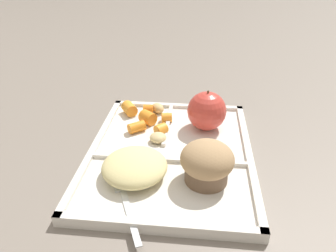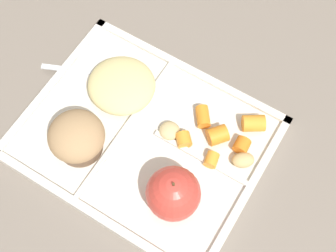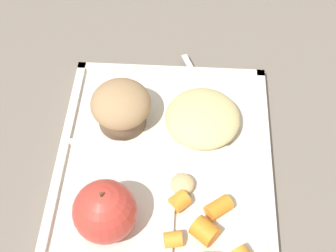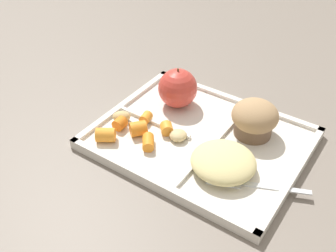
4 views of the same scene
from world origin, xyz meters
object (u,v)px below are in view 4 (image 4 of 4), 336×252
object	(u,v)px
green_apple	(178,88)
plastic_fork	(249,184)
bran_muffin	(255,119)
lunch_tray	(199,139)

from	to	relation	value
green_apple	plastic_fork	world-z (taller)	green_apple
bran_muffin	plastic_fork	distance (m)	0.13
lunch_tray	bran_muffin	size ratio (longest dim) A/B	4.36
lunch_tray	green_apple	bearing A→B (deg)	144.79
bran_muffin	plastic_fork	world-z (taller)	bran_muffin
lunch_tray	plastic_fork	size ratio (longest dim) A/B	2.32
bran_muffin	plastic_fork	bearing A→B (deg)	-66.95
lunch_tray	bran_muffin	xyz separation A→B (m)	(0.07, 0.06, 0.04)
green_apple	lunch_tray	bearing A→B (deg)	-35.21
green_apple	plastic_fork	bearing A→B (deg)	-29.24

